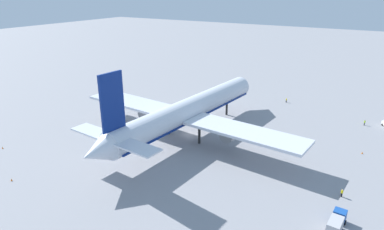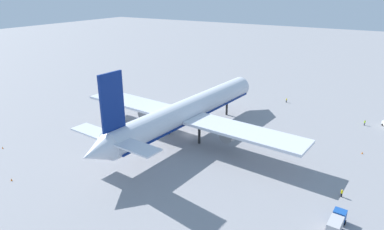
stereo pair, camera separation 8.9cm
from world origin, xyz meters
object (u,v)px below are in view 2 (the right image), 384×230
object	(u,v)px
ground_worker_3	(342,193)
service_truck_0	(336,222)
traffic_cone_2	(362,153)
ground_worker_0	(286,100)
ground_worker_2	(365,123)
airliner	(187,111)
traffic_cone_1	(11,180)
traffic_cone_0	(3,148)

from	to	relation	value
ground_worker_3	service_truck_0	bearing A→B (deg)	-176.32
traffic_cone_2	ground_worker_0	bearing A→B (deg)	42.95
ground_worker_2	ground_worker_3	xyz separation A→B (m)	(-43.60, -0.17, 0.02)
ground_worker_0	traffic_cone_2	xyz separation A→B (m)	(-30.42, -28.33, -0.54)
service_truck_0	traffic_cone_2	world-z (taller)	service_truck_0
service_truck_0	traffic_cone_2	xyz separation A→B (m)	(33.48, -0.74, -1.11)
traffic_cone_2	airliner	bearing A→B (deg)	107.70
airliner	ground_worker_0	distance (m)	47.16
airliner	ground_worker_3	bearing A→B (deg)	-101.94
ground_worker_0	traffic_cone_2	size ratio (longest dim) A/B	2.95
service_truck_0	traffic_cone_2	size ratio (longest dim) A/B	11.70
ground_worker_0	ground_worker_3	bearing A→B (deg)	-153.13
service_truck_0	ground_worker_2	world-z (taller)	service_truck_0
airliner	traffic_cone_1	distance (m)	44.86
service_truck_0	ground_worker_3	xyz separation A→B (m)	(10.83, 0.70, -0.53)
traffic_cone_1	ground_worker_0	bearing A→B (deg)	-22.78
airliner	ground_worker_3	xyz separation A→B (m)	(-8.85, -41.83, -6.63)
traffic_cone_2	service_truck_0	bearing A→B (deg)	178.74
ground_worker_3	traffic_cone_2	distance (m)	22.71
ground_worker_3	traffic_cone_1	world-z (taller)	ground_worker_3
ground_worker_2	traffic_cone_0	bearing A→B (deg)	130.05
ground_worker_3	traffic_cone_1	xyz separation A→B (m)	(-30.56, 62.01, -0.59)
ground_worker_0	ground_worker_3	size ratio (longest dim) A/B	0.96
service_truck_0	traffic_cone_0	xyz separation A→B (m)	(-11.61, 79.44, -1.11)
traffic_cone_2	ground_worker_2	bearing A→B (deg)	4.39
traffic_cone_0	traffic_cone_1	size ratio (longest dim) A/B	1.00
ground_worker_0	traffic_cone_1	bearing A→B (deg)	157.22
airliner	service_truck_0	world-z (taller)	airliner
airliner	traffic_cone_0	world-z (taller)	airliner
ground_worker_3	traffic_cone_2	xyz separation A→B (m)	(22.65, -1.43, -0.59)
traffic_cone_0	traffic_cone_1	distance (m)	18.60
airliner	traffic_cone_0	distance (m)	48.93
traffic_cone_0	traffic_cone_1	world-z (taller)	same
traffic_cone_2	traffic_cone_0	bearing A→B (deg)	119.36
traffic_cone_0	traffic_cone_2	bearing A→B (deg)	-60.64
ground_worker_0	ground_worker_2	world-z (taller)	ground_worker_2
service_truck_0	traffic_cone_1	xyz separation A→B (m)	(-19.73, 62.70, -1.11)
traffic_cone_0	traffic_cone_2	xyz separation A→B (m)	(45.10, -80.18, 0.00)
service_truck_0	ground_worker_0	xyz separation A→B (m)	(63.91, 27.59, -0.57)
traffic_cone_1	traffic_cone_2	distance (m)	82.80
ground_worker_0	traffic_cone_1	world-z (taller)	ground_worker_0
ground_worker_3	traffic_cone_0	xyz separation A→B (m)	(-22.44, 78.74, -0.59)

